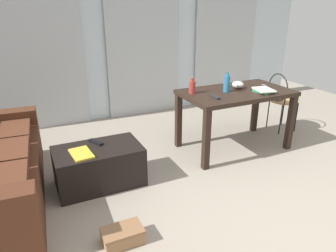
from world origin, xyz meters
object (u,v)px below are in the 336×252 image
book_stack (264,90)px  scissors (266,86)px  craft_table (236,99)px  coffee_table (99,166)px  tv_remote_primary (96,142)px  magazine (81,154)px  shoebox (123,236)px  wire_chair (281,96)px  bottle_near (192,87)px  tv_remote_on_table (215,97)px  bowl (238,85)px  bottle_far (227,83)px

book_stack → scissors: book_stack is taller
scissors → craft_table: bearing=-175.8°
coffee_table → tv_remote_primary: tv_remote_primary is taller
craft_table → book_stack: size_ratio=4.69×
magazine → shoebox: bearing=-87.7°
wire_chair → bottle_near: bottle_near is taller
magazine → wire_chair: bearing=2.5°
coffee_table → bottle_near: 1.40m
tv_remote_on_table → book_stack: bearing=-1.4°
bowl → shoebox: size_ratio=0.47×
tv_remote_on_table → coffee_table: bearing=-177.1°
magazine → craft_table: bearing=0.5°
craft_table → magazine: bearing=-174.0°
wire_chair → book_stack: size_ratio=2.96×
scissors → wire_chair: bearing=19.8°
book_stack → craft_table: bearing=143.7°
coffee_table → tv_remote_primary: (0.01, 0.12, 0.21)m
bottle_far → bowl: size_ratio=1.58×
bottle_near → tv_remote_primary: 1.29m
scissors → bottle_near: bearing=174.1°
coffee_table → shoebox: (-0.06, -0.93, -0.14)m
wire_chair → magazine: wire_chair is taller
magazine → shoebox: magazine is taller
bottle_far → bowl: 0.25m
tv_remote_on_table → shoebox: size_ratio=0.52×
craft_table → magazine: size_ratio=4.64×
craft_table → bottle_near: size_ratio=7.20×
craft_table → wire_chair: (0.94, 0.20, -0.13)m
shoebox → craft_table: bearing=30.1°
scissors → tv_remote_primary: 2.27m
bottle_far → magazine: bearing=-172.8°
scissors → shoebox: scissors is taller
bottle_near → shoebox: (-1.28, -1.20, -0.77)m
tv_remote_primary → magazine: 0.27m
craft_table → shoebox: 2.19m
book_stack → magazine: book_stack is taller
book_stack → wire_chair: bearing=29.3°
book_stack → tv_remote_primary: (-2.01, 0.18, -0.36)m
coffee_table → magazine: size_ratio=2.99×
coffee_table → magazine: 0.28m
bottle_near → shoebox: bearing=-136.8°
wire_chair → book_stack: wire_chair is taller
shoebox → tv_remote_primary: bearing=86.2°
craft_table → bowl: size_ratio=8.97×
bottle_far → bottle_near: bearing=163.5°
coffee_table → tv_remote_primary: size_ratio=4.61×
wire_chair → craft_table: bearing=-168.2°
wire_chair → coffee_table: bearing=-173.1°
wire_chair → tv_remote_on_table: (-1.34, -0.33, 0.24)m
bottle_near → tv_remote_primary: size_ratio=0.99×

